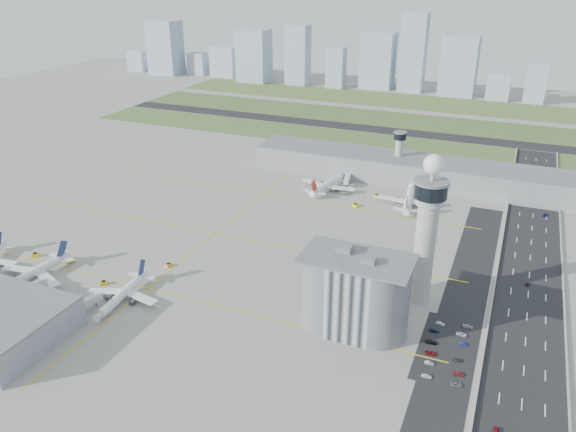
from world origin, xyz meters
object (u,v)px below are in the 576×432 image
at_px(control_tower, 427,225).
at_px(car_lot_3, 431,342).
at_px(car_hw_2, 545,215).
at_px(airplane_far_a, 329,180).
at_px(tug_2, 104,283).
at_px(secondary_tower, 399,151).
at_px(admin_building, 355,293).
at_px(tug_0, 35,255).
at_px(car_lot_7, 459,374).
at_px(airplane_near_c, 121,290).
at_px(car_lot_4, 434,330).
at_px(car_hw_1, 527,284).
at_px(jet_bridge_near_1, 17,297).
at_px(car_lot_0, 427,376).
at_px(tug_1, 71,261).
at_px(car_lot_9, 463,344).
at_px(tug_5, 376,196).
at_px(car_lot_2, 431,353).
at_px(jet_bridge_far_1, 425,188).
at_px(jet_bridge_near_2, 73,313).
at_px(car_lot_5, 440,324).
at_px(car_hw_4, 523,178).
at_px(jet_bridge_far_0, 348,177).
at_px(car_hw_0, 496,431).
at_px(car_lot_8, 458,360).
at_px(car_lot_11, 468,326).
at_px(tug_4, 355,205).
at_px(car_lot_10, 462,334).
at_px(airplane_far_b, 409,194).
at_px(car_lot_6, 457,384).
at_px(tug_3, 168,265).
at_px(airplane_near_b, 29,270).

xyz_separation_m(control_tower, car_lot_3, (10.17, -29.00, -34.40)).
bearing_deg(car_hw_2, car_lot_3, -95.80).
bearing_deg(airplane_far_a, tug_2, 168.67).
xyz_separation_m(secondary_tower, admin_building, (21.99, -172.00, -3.50)).
relative_size(tug_0, car_lot_7, 0.91).
bearing_deg(airplane_near_c, car_lot_4, 97.68).
height_order(car_lot_4, car_hw_1, car_lot_4).
bearing_deg(jet_bridge_near_1, car_lot_0, -73.11).
bearing_deg(tug_1, car_lot_9, -131.69).
distance_m(jet_bridge_near_1, tug_5, 204.94).
bearing_deg(car_lot_2, control_tower, 11.57).
xyz_separation_m(jet_bridge_far_1, car_lot_7, (42.16, -167.31, -2.27)).
height_order(jet_bridge_near_2, car_lot_5, jet_bridge_near_2).
bearing_deg(car_hw_4, airplane_far_a, -139.83).
height_order(airplane_near_c, car_lot_3, airplane_near_c).
bearing_deg(jet_bridge_far_0, airplane_far_a, -33.78).
height_order(jet_bridge_near_2, car_hw_0, jet_bridge_near_2).
bearing_deg(car_hw_2, car_lot_5, -96.79).
relative_size(jet_bridge_near_1, jet_bridge_far_0, 1.00).
relative_size(car_lot_2, car_lot_8, 1.31).
bearing_deg(jet_bridge_near_2, tug_5, -14.50).
bearing_deg(car_lot_11, tug_4, 39.73).
relative_size(car_lot_0, car_lot_9, 1.10).
distance_m(tug_2, car_lot_5, 145.73).
relative_size(airplane_near_c, car_lot_10, 9.11).
bearing_deg(control_tower, jet_bridge_far_0, 119.45).
bearing_deg(car_lot_5, tug_4, 42.71).
bearing_deg(car_lot_4, airplane_far_b, 11.72).
bearing_deg(airplane_near_c, tug_5, 150.29).
height_order(car_lot_6, car_lot_7, car_lot_7).
xyz_separation_m(tug_1, car_lot_7, (181.92, -10.67, -0.43)).
bearing_deg(car_lot_7, car_hw_0, -155.83).
bearing_deg(car_lot_7, tug_1, 79.38).
bearing_deg(jet_bridge_near_1, car_hw_1, -53.32).
xyz_separation_m(airplane_near_c, car_hw_4, (151.06, 224.05, -4.78)).
bearing_deg(car_lot_9, car_hw_1, -22.02).
bearing_deg(car_lot_4, car_lot_9, -115.98).
bearing_deg(tug_3, car_lot_4, -171.38).
xyz_separation_m(airplane_near_b, car_lot_9, (185.15, 27.48, -5.36)).
xyz_separation_m(car_lot_11, car_hw_1, (20.60, 43.38, -0.04)).
height_order(control_tower, airplane_far_a, control_tower).
xyz_separation_m(airplane_near_c, tug_0, (-64.49, 15.97, -4.37)).
relative_size(jet_bridge_near_2, jet_bridge_far_0, 1.00).
xyz_separation_m(secondary_tower, airplane_near_c, (-73.44, -192.68, -13.38)).
height_order(airplane_far_a, jet_bridge_far_1, airplane_far_a).
xyz_separation_m(car_hw_1, car_hw_2, (6.93, 84.09, 0.03)).
bearing_deg(car_lot_9, car_lot_0, 156.60).
relative_size(control_tower, tug_4, 18.41).
bearing_deg(car_lot_10, tug_2, 104.44).
distance_m(tug_4, car_lot_3, 131.07).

